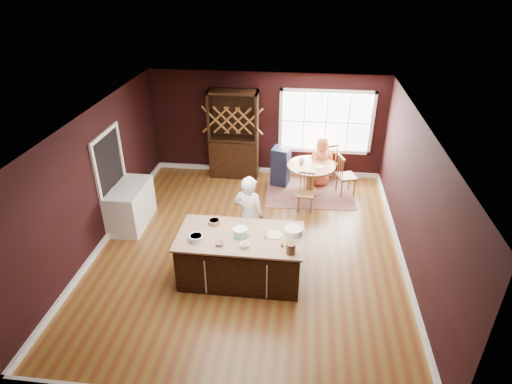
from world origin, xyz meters
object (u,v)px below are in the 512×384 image
Objects in this scene: baker at (249,216)px; chair_east at (347,175)px; kitchen_island at (241,258)px; chair_north at (326,161)px; dryer at (137,198)px; high_chair at (281,165)px; layer_cake at (240,232)px; toddler at (281,155)px; dining_table at (311,173)px; hutch at (234,135)px; chair_south at (306,193)px; washer at (126,213)px; seated_woman at (321,161)px.

baker reaches higher than chair_east.
chair_north reaches higher than kitchen_island.
high_chair is at bearing 32.29° from dryer.
layer_cake is 1.34× the size of toddler.
baker is 3.71m from chair_north.
layer_cake is (-1.22, -3.37, 0.46)m from dining_table.
chair_east is (2.09, 3.42, -0.47)m from layer_cake.
chair_south is at bearing -40.22° from hutch.
baker is (-1.17, -2.59, 0.30)m from dining_table.
high_chair reaches higher than kitchen_island.
chair_south is (1.11, 2.51, -0.53)m from layer_cake.
washer is at bearing 97.01° from chair_east.
high_chair is at bearing 82.97° from kitchen_island.
dryer is (-4.22, -2.32, -0.08)m from chair_north.
baker is 3.02m from high_chair.
kitchen_island is 3.17m from dryer.
chair_north is (1.57, 3.35, -0.31)m from baker.
chair_north is at bearing -132.64° from seated_woman.
seated_woman is 1.43× the size of dryer.
chair_east reaches higher than chair_south.
layer_cake is at bearing -34.75° from dryer.
kitchen_island reaches higher than chair_south.
hutch reaches higher than washer.
seated_woman is 1.02m from high_chair.
chair_east is at bearing 3.50° from dining_table.
chair_east is 5.21m from washer.
dryer is (-2.61, 1.81, -0.54)m from layer_cake.
high_chair is (-1.15, -0.38, -0.01)m from chair_north.
hutch is (-0.78, 4.11, 0.71)m from kitchen_island.
layer_cake reaches higher than toddler.
seated_woman reaches higher than toddler.
layer_cake is 0.27× the size of seated_woman.
toddler is (-1.00, -0.12, 0.16)m from seated_woman.
chair_east is 1.13× the size of chair_south.
washer is (-3.82, -2.20, -0.07)m from dining_table.
baker is at bearing 86.29° from kitchen_island.
high_chair is at bearing -16.25° from hutch.
dryer is at bearing 4.21° from chair_north.
chair_north is at bearing 35.00° from washer.
baker is 0.73× the size of hutch.
layer_cake reaches higher than dining_table.
chair_south is (1.11, 2.51, 0.02)m from kitchen_island.
high_chair is 1.44m from hutch.
chair_south is 0.70× the size of seated_woman.
chair_north reaches higher than dining_table.
baker reaches higher than dining_table.
baker is at bearing 86.54° from layer_cake.
kitchen_island is 4.12m from seated_woman.
seated_woman reaches higher than washer.
hutch is at bearing 51.55° from dryer.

